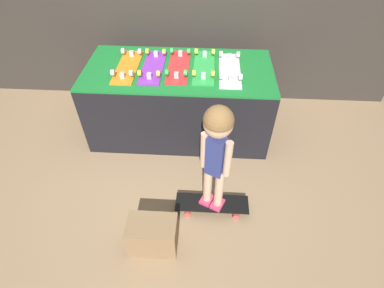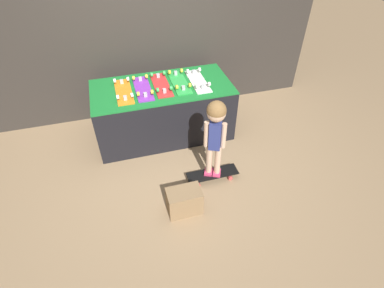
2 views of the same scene
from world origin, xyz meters
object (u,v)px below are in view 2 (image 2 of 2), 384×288
object	(u,v)px
skateboard_red_on_rack	(161,84)
skateboard_purple_on_rack	(143,88)
skateboard_on_floor	(212,174)
skateboard_orange_on_rack	(124,91)
skateboard_green_on_rack	(179,82)
child	(216,126)
skateboard_white_on_rack	(198,81)
storage_box	(184,201)

from	to	relation	value
skateboard_red_on_rack	skateboard_purple_on_rack	bearing A→B (deg)	-173.91
skateboard_purple_on_rack	skateboard_on_floor	distance (m)	1.39
skateboard_orange_on_rack	skateboard_green_on_rack	distance (m)	0.72
skateboard_orange_on_rack	child	distance (m)	1.33
skateboard_orange_on_rack	skateboard_green_on_rack	xyz separation A→B (m)	(0.72, 0.04, 0.00)
skateboard_on_floor	skateboard_white_on_rack	bearing A→B (deg)	83.28
skateboard_purple_on_rack	skateboard_green_on_rack	xyz separation A→B (m)	(0.48, 0.03, 0.00)
skateboard_orange_on_rack	skateboard_green_on_rack	world-z (taller)	same
skateboard_green_on_rack	skateboard_orange_on_rack	bearing A→B (deg)	-177.21
skateboard_red_on_rack	child	bearing A→B (deg)	-71.29
skateboard_green_on_rack	skateboard_white_on_rack	xyz separation A→B (m)	(0.24, -0.04, 0.00)
skateboard_red_on_rack	skateboard_on_floor	distance (m)	1.32
skateboard_orange_on_rack	skateboard_red_on_rack	xyz separation A→B (m)	(0.48, 0.03, 0.00)
child	storage_box	bearing A→B (deg)	-116.18
skateboard_white_on_rack	storage_box	distance (m)	1.62
skateboard_on_floor	storage_box	xyz separation A→B (m)	(-0.44, -0.36, 0.08)
skateboard_purple_on_rack	skateboard_red_on_rack	world-z (taller)	same
skateboard_white_on_rack	storage_box	size ratio (longest dim) A/B	1.71
skateboard_orange_on_rack	skateboard_on_floor	distance (m)	1.50
skateboard_orange_on_rack	skateboard_white_on_rack	world-z (taller)	same
skateboard_white_on_rack	skateboard_on_floor	world-z (taller)	skateboard_white_on_rack
skateboard_orange_on_rack	skateboard_green_on_rack	size ratio (longest dim) A/B	1.00
skateboard_white_on_rack	skateboard_on_floor	bearing A→B (deg)	-96.72
skateboard_orange_on_rack	skateboard_red_on_rack	world-z (taller)	same
skateboard_purple_on_rack	child	xyz separation A→B (m)	(0.60, -1.04, 0.02)
skateboard_purple_on_rack	storage_box	distance (m)	1.54
skateboard_red_on_rack	storage_box	world-z (taller)	skateboard_red_on_rack
skateboard_white_on_rack	child	distance (m)	1.04
skateboard_red_on_rack	skateboard_green_on_rack	bearing A→B (deg)	0.74
storage_box	skateboard_on_floor	bearing A→B (deg)	38.89
skateboard_orange_on_rack	storage_box	xyz separation A→B (m)	(0.40, -1.39, -0.62)
skateboard_white_on_rack	skateboard_green_on_rack	bearing A→B (deg)	170.69
skateboard_orange_on_rack	storage_box	size ratio (longest dim) A/B	1.71
skateboard_white_on_rack	storage_box	xyz separation A→B (m)	(-0.57, -1.39, -0.62)
skateboard_green_on_rack	skateboard_white_on_rack	bearing A→B (deg)	-9.31
skateboard_white_on_rack	skateboard_orange_on_rack	bearing A→B (deg)	179.75
skateboard_green_on_rack	skateboard_purple_on_rack	bearing A→B (deg)	-176.57
skateboard_on_floor	child	bearing A→B (deg)	-63.43
skateboard_purple_on_rack	storage_box	xyz separation A→B (m)	(0.16, -1.40, -0.62)
skateboard_green_on_rack	child	distance (m)	1.08
child	skateboard_white_on_rack	bearing A→B (deg)	108.21
skateboard_red_on_rack	skateboard_white_on_rack	size ratio (longest dim) A/B	1.00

